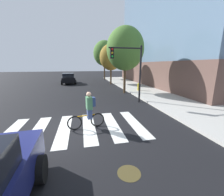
% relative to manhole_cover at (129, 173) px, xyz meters
% --- Properties ---
extents(ground_plane, '(120.00, 120.00, 0.00)m').
position_rel_manhole_cover_xyz_m(ground_plane, '(-1.82, 3.19, -0.00)').
color(ground_plane, black).
extents(crosswalk_stripes, '(6.15, 3.41, 0.01)m').
position_rel_manhole_cover_xyz_m(crosswalk_stripes, '(-1.45, 3.19, 0.00)').
color(crosswalk_stripes, silver).
rests_on(crosswalk_stripes, ground).
extents(manhole_cover, '(0.64, 0.64, 0.01)m').
position_rel_manhole_cover_xyz_m(manhole_cover, '(0.00, 0.00, 0.00)').
color(manhole_cover, '#473D1E').
rests_on(manhole_cover, ground).
extents(sedan_mid, '(2.49, 4.74, 1.59)m').
position_rel_manhole_cover_xyz_m(sedan_mid, '(-3.11, 19.99, 0.81)').
color(sedan_mid, black).
rests_on(sedan_mid, ground).
extents(cyclist, '(1.70, 0.39, 1.69)m').
position_rel_manhole_cover_xyz_m(cyclist, '(-0.88, 3.11, 0.84)').
color(cyclist, black).
rests_on(cyclist, ground).
extents(traffic_light_near, '(2.47, 0.28, 4.20)m').
position_rel_manhole_cover_xyz_m(traffic_light_near, '(2.35, 6.96, 2.86)').
color(traffic_light_near, black).
rests_on(traffic_light_near, ground).
extents(fire_hydrant, '(0.33, 0.22, 0.78)m').
position_rel_manhole_cover_xyz_m(fire_hydrant, '(4.87, 11.20, 0.53)').
color(fire_hydrant, gold).
rests_on(fire_hydrant, sidewalk).
extents(street_tree_near, '(3.63, 3.63, 6.45)m').
position_rel_manhole_cover_xyz_m(street_tree_near, '(3.16, 10.82, 4.35)').
color(street_tree_near, '#4C3823').
rests_on(street_tree_near, ground).
extents(street_tree_mid, '(3.24, 3.24, 5.77)m').
position_rel_manhole_cover_xyz_m(street_tree_mid, '(3.19, 17.84, 3.89)').
color(street_tree_mid, '#4C3823').
rests_on(street_tree_mid, ground).
extents(street_tree_far, '(4.17, 4.17, 7.41)m').
position_rel_manhole_cover_xyz_m(street_tree_far, '(3.44, 25.32, 5.01)').
color(street_tree_far, '#4C3823').
rests_on(street_tree_far, ground).
extents(corner_building, '(19.29, 21.65, 15.24)m').
position_rel_manhole_cover_xyz_m(corner_building, '(17.00, 15.31, 7.56)').
color(corner_building, brown).
rests_on(corner_building, ground).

